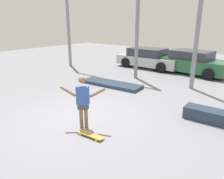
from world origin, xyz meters
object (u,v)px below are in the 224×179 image
at_px(parked_car_silver, 149,58).
at_px(skateboard, 90,135).
at_px(grind_box, 220,118).
at_px(manual_pad, 111,84).
at_px(parked_car_green, 193,63).
at_px(skateboarder, 83,100).

bearing_deg(parked_car_silver, skateboard, -69.99).
height_order(grind_box, parked_car_silver, parked_car_silver).
bearing_deg(grind_box, manual_pad, 168.11).
bearing_deg(grind_box, skateboard, -129.32).
bearing_deg(parked_car_green, skateboard, -81.63).
distance_m(manual_pad, parked_car_green, 5.48).
xyz_separation_m(grind_box, parked_car_silver, (-5.97, 5.95, 0.43)).
distance_m(skateboarder, parked_car_silver, 9.24).
height_order(manual_pad, parked_car_silver, parked_car_silver).
height_order(skateboarder, parked_car_green, skateboarder).
relative_size(skateboarder, parked_car_green, 0.38).
height_order(skateboard, parked_car_silver, parked_car_silver).
bearing_deg(skateboarder, parked_car_silver, 78.37).
relative_size(skateboard, grind_box, 0.39).
bearing_deg(grind_box, parked_car_green, 116.69).
distance_m(skateboard, manual_pad, 4.97).
distance_m(skateboard, parked_car_silver, 9.69).
relative_size(grind_box, manual_pad, 0.69).
height_order(parked_car_silver, parked_car_green, parked_car_green).
bearing_deg(skateboard, skateboarder, 148.23).
xyz_separation_m(skateboarder, skateboard, (0.54, -0.27, -0.83)).
distance_m(grind_box, manual_pad, 5.33).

